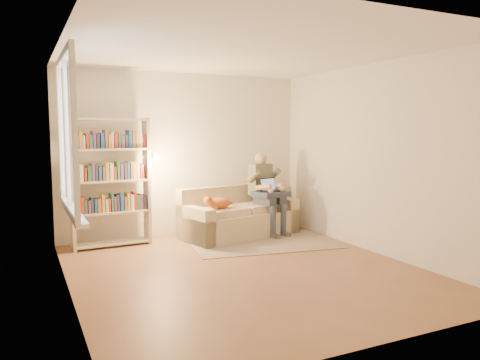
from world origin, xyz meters
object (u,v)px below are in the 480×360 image
sofa (238,218)px  cat (219,203)px  laptop (268,188)px  bookshelf (111,176)px  person (265,188)px

sofa → cat: bearing=-165.2°
laptop → bookshelf: size_ratio=0.19×
laptop → sofa: bearing=147.9°
cat → bookshelf: bookshelf is taller
sofa → cat: size_ratio=3.50×
person → laptop: 0.12m
cat → bookshelf: size_ratio=0.30×
sofa → laptop: size_ratio=5.60×
laptop → person: bearing=71.9°
person → bookshelf: 2.45m
cat → bookshelf: 1.65m
laptop → cat: bearing=170.7°
cat → person: bearing=-1.7°
person → cat: 0.91m
sofa → laptop: bearing=-32.1°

